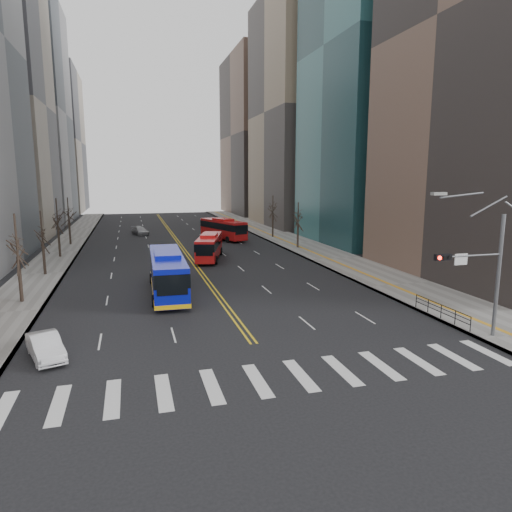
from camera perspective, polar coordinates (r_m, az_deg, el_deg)
ground at (r=24.51m, az=2.93°, el=-14.96°), size 220.00×220.00×0.00m
sidewalk_right at (r=71.23m, az=4.94°, el=1.68°), size 7.00×130.00×0.15m
sidewalk_left at (r=67.53m, az=-23.24°, el=0.44°), size 5.00×130.00×0.15m
crosswalk at (r=24.51m, az=2.93°, el=-14.94°), size 26.70×4.00×0.01m
centerline at (r=77.09m, az=-10.01°, el=2.15°), size 0.55×100.00×0.01m
office_towers at (r=90.89m, az=-11.28°, el=18.41°), size 83.00×134.00×58.00m
signal_mast at (r=31.56m, az=26.24°, el=-1.04°), size 5.37×0.37×9.39m
pedestrian_railing at (r=35.77m, az=22.14°, el=-6.18°), size 0.06×6.06×1.02m
street_trees at (r=55.89m, az=-15.49°, el=4.03°), size 35.20×47.20×7.60m
blue_bus at (r=41.12m, az=-11.01°, el=-1.92°), size 3.23×13.09×3.77m
red_bus_near at (r=57.21m, az=-5.85°, el=1.37°), size 5.06×10.35×3.23m
red_bus_far at (r=75.03m, az=-4.14°, el=3.54°), size 6.03×11.14×3.47m
car_white at (r=29.17m, az=-24.83°, el=-10.22°), size 2.87×4.58×1.42m
car_dark_mid at (r=72.69m, az=-4.96°, el=2.34°), size 2.31×4.31×1.39m
car_silver at (r=83.47m, az=-14.29°, el=3.06°), size 3.40×5.22×1.41m
car_dark_far at (r=93.06m, az=-4.54°, el=3.94°), size 2.33×4.27×1.13m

